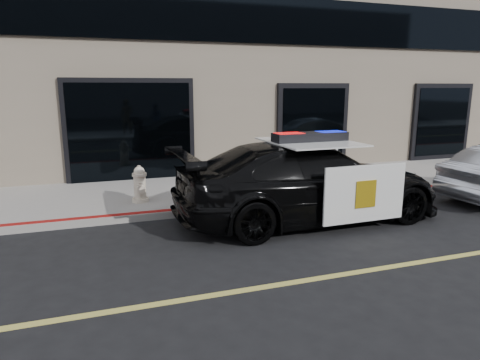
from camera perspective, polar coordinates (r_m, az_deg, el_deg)
name	(u,v)px	position (r m, az deg, el deg)	size (l,w,h in m)	color
ground	(258,288)	(5.93, 2.43, -14.23)	(120.00, 120.00, 0.00)	black
sidewalk_n	(181,193)	(10.69, -7.82, -1.71)	(60.00, 3.50, 0.15)	gray
police_car	(309,181)	(8.67, 9.15, -0.14)	(2.59, 5.52, 1.78)	black
fire_hydrant	(140,185)	(9.66, -13.20, -0.65)	(0.37, 0.51, 0.81)	beige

